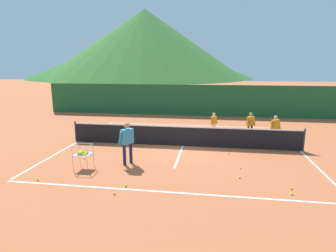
{
  "coord_description": "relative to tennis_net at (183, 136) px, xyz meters",
  "views": [
    {
      "loc": [
        1.29,
        -12.94,
        3.78
      ],
      "look_at": [
        -0.6,
        -0.76,
        1.13
      ],
      "focal_mm": 29.98,
      "sensor_mm": 36.0,
      "label": 1
    }
  ],
  "objects": [
    {
      "name": "ground_plane",
      "position": [
        0.0,
        0.0,
        -0.5
      ],
      "size": [
        120.0,
        120.0,
        0.0
      ],
      "primitive_type": "plane",
      "color": "#BC6038"
    },
    {
      "name": "tennis_ball_3",
      "position": [
        3.85,
        -4.31,
        -0.47
      ],
      "size": [
        0.07,
        0.07,
        0.07
      ],
      "primitive_type": "sphere",
      "color": "yellow",
      "rests_on": "ground"
    },
    {
      "name": "ball_cart",
      "position": [
        -3.4,
        -3.56,
        0.09
      ],
      "size": [
        0.58,
        0.58,
        0.9
      ],
      "color": "#B7B7BC",
      "rests_on": "ground"
    },
    {
      "name": "tennis_net",
      "position": [
        0.0,
        0.0,
        0.0
      ],
      "size": [
        11.0,
        0.08,
        1.05
      ],
      "color": "#333338",
      "rests_on": "ground"
    },
    {
      "name": "hill_1",
      "position": [
        -18.43,
        70.1,
        9.42
      ],
      "size": [
        58.51,
        58.51,
        19.83
      ],
      "primitive_type": "cone",
      "color": "#38702D",
      "rests_on": "ground"
    },
    {
      "name": "tennis_ball_4",
      "position": [
        -3.21,
        -0.5,
        -0.47
      ],
      "size": [
        0.07,
        0.07,
        0.07
      ],
      "primitive_type": "sphere",
      "color": "yellow",
      "rests_on": "ground"
    },
    {
      "name": "student_1",
      "position": [
        3.38,
        2.1,
        0.32
      ],
      "size": [
        0.52,
        0.69,
        1.37
      ],
      "color": "black",
      "rests_on": "ground"
    },
    {
      "name": "tennis_ball_0",
      "position": [
        -3.82,
        -2.57,
        -0.47
      ],
      "size": [
        0.07,
        0.07,
        0.07
      ],
      "primitive_type": "sphere",
      "color": "yellow",
      "rests_on": "ground"
    },
    {
      "name": "windscreen_fence",
      "position": [
        0.0,
        8.57,
        0.69
      ],
      "size": [
        23.6,
        0.08,
        2.37
      ],
      "primitive_type": "cube",
      "color": "#1E5B2D",
      "rests_on": "ground"
    },
    {
      "name": "line_sideline_west",
      "position": [
        -5.36,
        0.0,
        -0.5
      ],
      "size": [
        0.08,
        9.89,
        0.01
      ],
      "primitive_type": "cube",
      "color": "white",
      "rests_on": "ground"
    },
    {
      "name": "tennis_ball_2",
      "position": [
        3.76,
        -4.72,
        -0.47
      ],
      "size": [
        0.07,
        0.07,
        0.07
      ],
      "primitive_type": "sphere",
      "color": "yellow",
      "rests_on": "ground"
    },
    {
      "name": "student_0",
      "position": [
        1.46,
        2.59,
        0.24
      ],
      "size": [
        0.4,
        0.48,
        1.23
      ],
      "color": "silver",
      "rests_on": "ground"
    },
    {
      "name": "student_2",
      "position": [
        4.48,
        1.38,
        0.32
      ],
      "size": [
        0.55,
        0.42,
        1.37
      ],
      "color": "black",
      "rests_on": "ground"
    },
    {
      "name": "tennis_ball_5",
      "position": [
        2.45,
        -2.69,
        -0.47
      ],
      "size": [
        0.07,
        0.07,
        0.07
      ],
      "primitive_type": "sphere",
      "color": "yellow",
      "rests_on": "ground"
    },
    {
      "name": "line_sideline_east",
      "position": [
        5.36,
        0.0,
        -0.5
      ],
      "size": [
        0.08,
        9.89,
        0.01
      ],
      "primitive_type": "cube",
      "color": "white",
      "rests_on": "ground"
    },
    {
      "name": "tennis_ball_1",
      "position": [
        2.33,
        -3.67,
        -0.47
      ],
      "size": [
        0.07,
        0.07,
        0.07
      ],
      "primitive_type": "sphere",
      "color": "yellow",
      "rests_on": "ground"
    },
    {
      "name": "hill_0",
      "position": [
        -26.54,
        74.15,
        5.54
      ],
      "size": [
        57.06,
        57.06,
        12.09
      ],
      "primitive_type": "cone",
      "color": "#2D6628",
      "rests_on": "ground"
    },
    {
      "name": "line_baseline_near",
      "position": [
        0.0,
        -5.1,
        -0.5
      ],
      "size": [
        10.73,
        0.08,
        0.01
      ],
      "primitive_type": "cube",
      "color": "white",
      "rests_on": "ground"
    },
    {
      "name": "tennis_ball_6",
      "position": [
        2.1,
        -1.0,
        -0.47
      ],
      "size": [
        0.07,
        0.07,
        0.07
      ],
      "primitive_type": "sphere",
      "color": "yellow",
      "rests_on": "ground"
    },
    {
      "name": "line_baseline_far",
      "position": [
        0.0,
        4.79,
        -0.5
      ],
      "size": [
        10.73,
        0.08,
        0.01
      ],
      "primitive_type": "cube",
      "color": "white",
      "rests_on": "ground"
    },
    {
      "name": "tennis_ball_9",
      "position": [
        -4.39,
        -4.9,
        -0.47
      ],
      "size": [
        0.07,
        0.07,
        0.07
      ],
      "primitive_type": "sphere",
      "color": "yellow",
      "rests_on": "ground"
    },
    {
      "name": "tennis_ball_7",
      "position": [
        -1.49,
        -5.51,
        -0.47
      ],
      "size": [
        0.07,
        0.07,
        0.07
      ],
      "primitive_type": "sphere",
      "color": "yellow",
      "rests_on": "ground"
    },
    {
      "name": "line_service_center",
      "position": [
        0.0,
        0.0,
        -0.5
      ],
      "size": [
        0.08,
        6.12,
        0.01
      ],
      "primitive_type": "cube",
      "color": "white",
      "rests_on": "ground"
    },
    {
      "name": "instructor",
      "position": [
        -1.88,
        -2.82,
        0.5
      ],
      "size": [
        0.57,
        0.82,
        1.66
      ],
      "color": "#191E4C",
      "rests_on": "ground"
    },
    {
      "name": "tennis_ball_8",
      "position": [
        -1.32,
        -4.92,
        -0.47
      ],
      "size": [
        0.07,
        0.07,
        0.07
      ],
      "primitive_type": "sphere",
      "color": "yellow",
      "rests_on": "ground"
    },
    {
      "name": "hill_2",
      "position": [
        -13.66,
        76.81,
        4.65
      ],
      "size": [
        55.06,
        55.06,
        10.29
      ],
      "primitive_type": "cone",
      "color": "#2D6628",
      "rests_on": "ground"
    }
  ]
}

